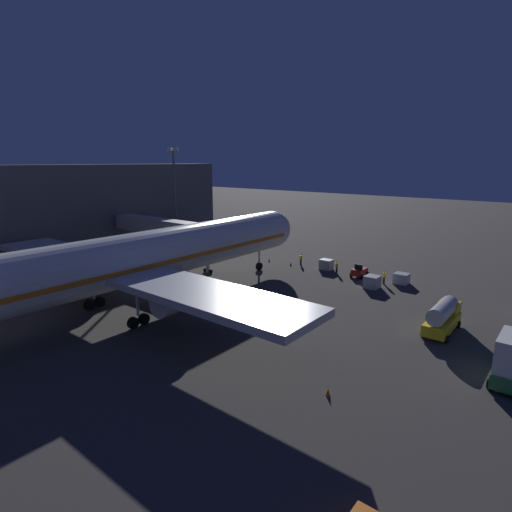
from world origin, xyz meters
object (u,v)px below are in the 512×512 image
(baggage_container_spare, at_px, (326,264))
(traffic_cone_nose_starboard, at_px, (269,260))
(baggage_container_near_belt, at_px, (401,278))
(apron_floodlight_mast, at_px, (175,190))
(ground_crew_under_port_wing, at_px, (384,277))
(airliner_at_gate, at_px, (126,261))
(ops_van, at_px, (512,359))
(ground_crew_marshaller_fwd, at_px, (301,259))
(traffic_cone_wingtip_svc_side, at_px, (328,392))
(ground_crew_near_nose_gear, at_px, (337,267))
(jet_bridge, at_px, (172,229))
(baggage_container_mid_row, at_px, (372,282))
(fuel_tanker, at_px, (443,316))
(traffic_cone_nose_port, at_px, (291,264))
(baggage_tug_spare, at_px, (359,272))

(baggage_container_spare, relative_size, traffic_cone_nose_starboard, 3.32)
(baggage_container_near_belt, bearing_deg, traffic_cone_nose_starboard, 3.30)
(apron_floodlight_mast, xyz_separation_m, ground_crew_under_port_wing, (-43.45, 0.23, -9.97))
(apron_floodlight_mast, bearing_deg, airliner_at_gate, 131.67)
(ops_van, relative_size, traffic_cone_nose_starboard, 10.14)
(traffic_cone_nose_starboard, bearing_deg, ops_van, 152.69)
(ground_crew_marshaller_fwd, relative_size, traffic_cone_wingtip_svc_side, 3.26)
(airliner_at_gate, bearing_deg, ground_crew_near_nose_gear, -109.24)
(jet_bridge, distance_m, ops_van, 49.22)
(jet_bridge, bearing_deg, ground_crew_marshaller_fwd, -140.80)
(baggage_container_mid_row, bearing_deg, ground_crew_marshaller_fwd, -18.28)
(jet_bridge, relative_size, baggage_container_near_belt, 12.97)
(traffic_cone_nose_starboard, bearing_deg, ground_crew_near_nose_gear, -177.87)
(ops_van, xyz_separation_m, ground_crew_under_port_wing, (17.49, -18.99, -0.97))
(airliner_at_gate, bearing_deg, traffic_cone_wingtip_svc_side, 178.23)
(fuel_tanker, xyz_separation_m, ground_crew_marshaller_fwd, (25.59, -14.02, -0.66))
(traffic_cone_nose_port, bearing_deg, airliner_at_gate, 85.64)
(baggage_tug_spare, relative_size, ground_crew_marshaller_fwd, 1.50)
(baggage_tug_spare, height_order, ground_crew_near_nose_gear, baggage_tug_spare)
(jet_bridge, relative_size, ops_van, 4.39)
(airliner_at_gate, distance_m, baggage_container_mid_row, 31.45)
(fuel_tanker, bearing_deg, baggage_container_spare, -33.62)
(baggage_container_near_belt, distance_m, ground_crew_under_port_wing, 2.51)
(baggage_container_spare, bearing_deg, baggage_container_near_belt, 179.62)
(ops_van, bearing_deg, traffic_cone_wingtip_svc_side, 45.86)
(jet_bridge, bearing_deg, traffic_cone_wingtip_svc_side, 154.89)
(fuel_tanker, xyz_separation_m, ground_crew_under_port_wing, (10.77, -12.02, -0.62))
(ground_crew_near_nose_gear, xyz_separation_m, ground_crew_marshaller_fwd, (7.10, -1.09, -0.03))
(fuel_tanker, relative_size, traffic_cone_wingtip_svc_side, 11.45)
(baggage_container_mid_row, relative_size, baggage_container_spare, 1.04)
(apron_floodlight_mast, xyz_separation_m, traffic_cone_wingtip_svc_side, (-51.03, 29.43, -10.72))
(traffic_cone_wingtip_svc_side, bearing_deg, ground_crew_under_port_wing, -75.44)
(traffic_cone_nose_starboard, bearing_deg, traffic_cone_wingtip_svc_side, 133.09)
(airliner_at_gate, bearing_deg, ground_crew_under_port_wing, -122.28)
(airliner_at_gate, bearing_deg, fuel_tanker, -150.28)
(baggage_container_near_belt, bearing_deg, jet_bridge, 21.44)
(traffic_cone_nose_port, bearing_deg, ground_crew_under_port_wing, 178.39)
(apron_floodlight_mast, height_order, baggage_container_spare, apron_floodlight_mast)
(fuel_tanker, relative_size, ground_crew_under_port_wing, 3.39)
(apron_floodlight_mast, relative_size, ops_van, 3.42)
(jet_bridge, relative_size, ground_crew_marshaller_fwd, 13.64)
(jet_bridge, distance_m, ground_crew_marshaller_fwd, 21.39)
(baggage_container_spare, bearing_deg, baggage_tug_spare, 173.72)
(ops_van, bearing_deg, ground_crew_under_port_wing, -47.36)
(baggage_container_mid_row, distance_m, ground_crew_marshaller_fwd, 15.05)
(ground_crew_under_port_wing, bearing_deg, jet_bridge, 19.82)
(apron_floodlight_mast, relative_size, traffic_cone_wingtip_svc_side, 34.68)
(jet_bridge, relative_size, ground_crew_near_nose_gear, 13.34)
(baggage_tug_spare, height_order, baggage_container_near_belt, baggage_tug_spare)
(apron_floodlight_mast, xyz_separation_m, baggage_container_near_belt, (-45.25, -1.48, -10.27))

